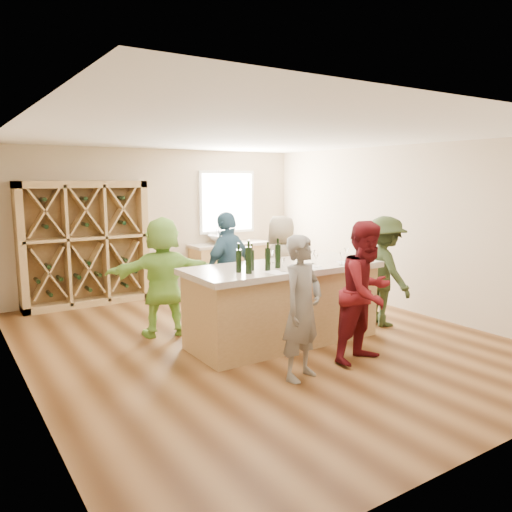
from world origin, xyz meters
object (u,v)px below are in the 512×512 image
sink (221,239)px  wine_bottle_b (249,260)px  person_server (384,271)px  wine_rack (85,244)px  person_near_right (366,292)px  wine_bottle_c (252,260)px  wine_bottle_e (278,256)px  tasting_counter_base (283,306)px  wine_bottle_d (268,259)px  wine_bottle_a (239,261)px  person_far_mid (228,270)px  person_far_right (281,267)px  person_far_left (163,276)px  person_near_left (302,308)px

sink → wine_bottle_b: 4.12m
wine_bottle_b → person_server: size_ratio=0.20×
wine_rack → person_near_right: 5.18m
wine_bottle_c → wine_bottle_e: bearing=-5.9°
tasting_counter_base → wine_bottle_d: size_ratio=9.00×
tasting_counter_base → wine_bottle_a: size_ratio=9.06×
sink → person_far_mid: bearing=-116.9°
person_server → wine_bottle_e: bearing=100.4°
person_far_right → person_server: bearing=98.9°
sink → person_near_right: (-0.56, -4.64, -0.14)m
wine_bottle_c → wine_bottle_d: size_ratio=0.92×
person_server → person_far_left: 3.33m
wine_bottle_c → person_near_right: person_near_right is taller
tasting_counter_base → sink: bearing=74.5°
wine_bottle_a → person_near_right: 1.61m
person_far_left → wine_bottle_b: bearing=124.6°
person_far_left → person_far_mid: bearing=-174.1°
wine_bottle_a → person_far_right: bearing=37.9°
wine_rack → person_far_right: 3.52m
sink → person_far_mid: (-1.24, -2.45, -0.14)m
person_server → person_far_right: bearing=52.1°
tasting_counter_base → wine_bottle_a: (-0.79, -0.14, 0.72)m
sink → person_far_mid: size_ratio=0.31×
person_near_left → person_server: bearing=4.5°
wine_rack → person_server: (3.51, -3.74, -0.26)m
wine_bottle_a → person_far_mid: size_ratio=0.16×
wine_bottle_b → wine_bottle_e: wine_bottle_b is taller
wine_bottle_d → person_server: size_ratio=0.17×
person_far_mid → person_far_right: person_far_mid is taller
wine_bottle_b → person_near_right: (1.14, -0.89, -0.37)m
person_far_right → wine_rack: bearing=-77.5°
person_far_mid → wine_bottle_d: bearing=61.2°
tasting_counter_base → person_far_mid: 1.13m
person_far_right → person_far_left: 1.99m
tasting_counter_base → wine_bottle_e: 0.78m
wine_bottle_d → person_near_left: size_ratio=0.18×
wine_bottle_d → wine_bottle_e: bearing=19.5°
wine_rack → tasting_counter_base: size_ratio=0.85×
wine_bottle_b → person_far_right: (1.45, 1.31, -0.42)m
tasting_counter_base → person_near_right: person_near_right is taller
wine_bottle_a → person_far_mid: person_far_mid is taller
person_near_left → person_far_left: (-0.68, 2.34, 0.04)m
tasting_counter_base → wine_bottle_a: bearing=-170.0°
wine_bottle_b → tasting_counter_base: bearing=20.5°
wine_rack → wine_bottle_d: size_ratio=7.62×
wine_bottle_d → person_far_right: bearing=48.1°
wine_bottle_b → wine_bottle_e: 0.54m
tasting_counter_base → person_near_left: 1.33m
wine_bottle_a → wine_bottle_b: bearing=-65.3°
person_near_right → person_far_mid: person_far_mid is taller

